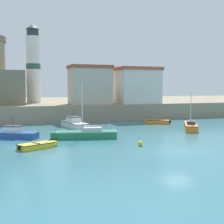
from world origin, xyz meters
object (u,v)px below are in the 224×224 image
Objects in this scene: dinghy_yellow_3 at (37,145)px; sailboat_orange_6 at (191,126)px; harbor_shed_mid_row at (90,85)px; sailboat_green_7 at (86,134)px; mooring_buoy at (141,143)px; motorboat_blue_1 at (14,133)px; harbor_shed_far_end at (136,85)px; lighthouse at (33,65)px; motorboat_white_4 at (74,124)px; dinghy_orange_0 at (158,122)px.

dinghy_yellow_3 is 20.04m from sailboat_orange_6.
sailboat_orange_6 is 0.96× the size of harbor_shed_mid_row.
dinghy_yellow_3 is 6.32m from sailboat_green_7.
harbor_shed_mid_row is (1.87, 23.04, 5.38)m from mooring_buoy.
dinghy_yellow_3 is at bearing -75.67° from motorboat_blue_1.
motorboat_blue_1 is 25.58m from harbor_shed_far_end.
lighthouse is 17.71m from harbor_shed_far_end.
dinghy_yellow_3 is 7.94× the size of mooring_buoy.
motorboat_blue_1 is at bearing -129.69° from harbor_shed_mid_row.
harbor_shed_mid_row is 8.00m from harbor_shed_far_end.
lighthouse is (-16.55, 22.07, 8.50)m from sailboat_orange_6.
mooring_buoy is 25.70m from harbor_shed_far_end.
sailboat_orange_6 is 13.04m from mooring_buoy.
harbor_shed_mid_row is at bearing 63.37° from dinghy_yellow_3.
sailboat_green_7 is (-0.79, -9.00, -0.04)m from motorboat_white_4.
sailboat_orange_6 is (13.13, -6.64, -0.06)m from motorboat_white_4.
dinghy_yellow_3 is at bearing -116.63° from harbor_shed_mid_row.
sailboat_green_7 is 6.50m from mooring_buoy.
dinghy_orange_0 is at bearing 0.23° from motorboat_white_4.
dinghy_orange_0 is at bearing -44.55° from lighthouse.
motorboat_white_4 is 0.49× the size of lighthouse.
mooring_buoy is at bearing -57.35° from sailboat_green_7.
lighthouse reaches higher than sailboat_orange_6.
dinghy_orange_0 is 0.46× the size of harbor_shed_far_end.
harbor_shed_far_end is at bearing 87.49° from dinghy_orange_0.
motorboat_blue_1 is 0.73× the size of harbor_shed_far_end.
mooring_buoy is at bearing -78.41° from lighthouse.
motorboat_blue_1 is at bearing -141.14° from motorboat_white_4.
dinghy_orange_0 reaches higher than mooring_buoy.
harbor_shed_far_end is at bearing 52.88° from sailboat_green_7.
harbor_shed_far_end is at bearing 0.66° from harbor_shed_mid_row.
dinghy_yellow_3 is at bearing -131.23° from harbor_shed_far_end.
dinghy_orange_0 is 7.16× the size of mooring_buoy.
sailboat_green_7 is at bearing -83.86° from lighthouse.
sailboat_green_7 reaches higher than sailboat_orange_6.
lighthouse is (4.23, 21.59, 8.49)m from motorboat_blue_1.
dinghy_yellow_3 is at bearing -145.32° from dinghy_orange_0.
mooring_buoy is 0.06× the size of harbor_shed_far_end.
motorboat_blue_1 is 0.39× the size of lighthouse.
dinghy_orange_0 is at bearing 97.92° from sailboat_orange_6.
dinghy_orange_0 is at bearing 34.86° from sailboat_green_7.
motorboat_white_4 is 9.04m from sailboat_green_7.
motorboat_blue_1 is at bearing -143.76° from harbor_shed_far_end.
motorboat_blue_1 is (-19.85, -6.21, 0.17)m from dinghy_orange_0.
mooring_buoy is at bearing -38.73° from motorboat_blue_1.
sailboat_green_7 reaches higher than dinghy_orange_0.
motorboat_blue_1 reaches higher than dinghy_orange_0.
motorboat_white_4 reaches higher than mooring_buoy.
dinghy_yellow_3 is 13.92m from motorboat_white_4.
lighthouse reaches higher than motorboat_white_4.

